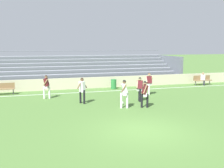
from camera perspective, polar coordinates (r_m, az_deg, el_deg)
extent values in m
plane|color=#517A38|center=(11.72, 6.87, -10.26)|extent=(160.00, 160.00, 0.00)
cube|color=white|center=(21.04, -3.87, -1.72)|extent=(44.00, 0.12, 0.01)
cube|color=beige|center=(22.70, -4.86, 0.27)|extent=(48.00, 0.16, 0.97)
cube|color=#9EA3AD|center=(23.83, -7.72, 0.22)|extent=(21.69, 0.36, 0.08)
cube|color=slate|center=(23.66, -7.64, -0.23)|extent=(21.69, 0.04, 0.32)
cube|color=#9EA3AD|center=(24.55, -8.00, 1.22)|extent=(21.69, 0.36, 0.08)
cube|color=slate|center=(24.37, -7.92, 0.79)|extent=(21.69, 0.04, 0.32)
cube|color=#9EA3AD|center=(25.27, -8.27, 2.16)|extent=(21.69, 0.36, 0.08)
cube|color=slate|center=(25.09, -8.20, 1.75)|extent=(21.69, 0.04, 0.32)
cube|color=#9EA3AD|center=(25.99, -8.52, 3.05)|extent=(21.69, 0.36, 0.08)
cube|color=slate|center=(25.81, -8.45, 2.66)|extent=(21.69, 0.04, 0.32)
cube|color=#9EA3AD|center=(26.73, -8.76, 3.89)|extent=(21.69, 0.36, 0.08)
cube|color=slate|center=(26.54, -8.69, 3.51)|extent=(21.69, 0.04, 0.32)
cube|color=#9EA3AD|center=(27.46, -8.98, 4.69)|extent=(21.69, 0.36, 0.08)
cube|color=slate|center=(27.28, -8.92, 4.33)|extent=(21.69, 0.04, 0.32)
cube|color=#9EA3AD|center=(28.21, -9.20, 5.44)|extent=(21.69, 0.36, 0.08)
cube|color=slate|center=(28.02, -9.14, 5.09)|extent=(21.69, 0.04, 0.32)
cube|color=#9EA3AD|center=(28.96, -9.40, 6.16)|extent=(21.69, 0.36, 0.08)
cube|color=slate|center=(28.77, -9.35, 5.82)|extent=(21.69, 0.04, 0.32)
cube|color=slate|center=(29.75, 12.39, 3.64)|extent=(0.20, 5.76, 2.58)
cylinder|color=slate|center=(29.19, -9.49, 7.26)|extent=(21.69, 0.06, 0.06)
cube|color=olive|center=(25.93, 19.44, 0.77)|extent=(1.80, 0.40, 0.06)
cube|color=olive|center=(26.05, 19.24, 1.37)|extent=(1.80, 0.05, 0.40)
cylinder|color=#47474C|center=(25.52, 17.99, 0.21)|extent=(0.07, 0.07, 0.45)
cylinder|color=#47474C|center=(26.42, 20.79, 0.34)|extent=(0.07, 0.07, 0.45)
cube|color=olive|center=(21.29, -23.14, -1.06)|extent=(1.80, 0.40, 0.06)
cube|color=olive|center=(21.43, -23.12, -0.32)|extent=(1.80, 0.05, 0.40)
cylinder|color=#47474C|center=(21.25, -21.02, -1.57)|extent=(0.07, 0.07, 0.45)
cylinder|color=#2D7F3D|center=(22.30, 0.36, -0.02)|extent=(0.47, 0.47, 0.84)
cylinder|color=#2D2D38|center=(25.79, 19.70, 0.21)|extent=(0.16, 0.16, 0.45)
cube|color=white|center=(25.90, 19.47, 1.41)|extent=(0.36, 0.24, 0.52)
sphere|color=#A87A5B|center=(25.86, 19.51, 2.21)|extent=(0.21, 0.21, 0.21)
cylinder|color=white|center=(15.56, 2.07, -3.68)|extent=(0.13, 0.13, 0.93)
cylinder|color=white|center=(15.56, 3.39, -3.68)|extent=(0.13, 0.13, 0.93)
cube|color=white|center=(15.47, 2.74, -2.07)|extent=(0.26, 0.38, 0.24)
cube|color=white|center=(15.41, 2.75, -0.97)|extent=(0.42, 0.42, 0.60)
cylinder|color=brown|center=(15.62, 2.85, -0.71)|extent=(0.35, 0.11, 0.48)
cylinder|color=brown|center=(15.20, 2.64, -0.96)|extent=(0.35, 0.11, 0.48)
sphere|color=brown|center=(15.35, 2.76, 0.44)|extent=(0.21, 0.21, 0.21)
sphere|color=black|center=(15.35, 2.76, 0.52)|extent=(0.20, 0.20, 0.20)
cylinder|color=black|center=(17.35, 6.23, -2.54)|extent=(0.13, 0.13, 0.86)
cylinder|color=black|center=(17.58, 6.05, -2.39)|extent=(0.13, 0.13, 0.86)
cube|color=white|center=(17.39, 6.16, -1.13)|extent=(0.42, 0.37, 0.24)
cube|color=#56191E|center=(17.35, 6.18, -0.15)|extent=(0.51, 0.51, 0.60)
cylinder|color=#D6A884|center=(17.24, 5.64, -0.07)|extent=(0.22, 0.31, 0.50)
cylinder|color=#D6A884|center=(17.44, 6.71, 0.01)|extent=(0.22, 0.31, 0.50)
sphere|color=#D6A884|center=(17.29, 6.20, 1.11)|extent=(0.21, 0.21, 0.21)
sphere|color=black|center=(17.29, 6.20, 1.18)|extent=(0.20, 0.20, 0.20)
cylinder|color=black|center=(16.98, -7.01, -2.73)|extent=(0.13, 0.13, 0.91)
cylinder|color=black|center=(16.72, -6.18, -2.89)|extent=(0.13, 0.13, 0.91)
cube|color=white|center=(16.77, -6.62, -1.36)|extent=(0.38, 0.42, 0.24)
cube|color=white|center=(16.72, -6.64, -0.34)|extent=(0.45, 0.47, 0.58)
cylinder|color=brown|center=(16.84, -6.05, -0.14)|extent=(0.34, 0.25, 0.47)
cylinder|color=brown|center=(16.60, -7.25, -0.29)|extent=(0.34, 0.25, 0.47)
sphere|color=brown|center=(16.67, -6.66, 0.96)|extent=(0.21, 0.21, 0.21)
sphere|color=black|center=(16.66, -6.67, 1.04)|extent=(0.20, 0.20, 0.20)
cylinder|color=black|center=(15.84, 7.84, -3.69)|extent=(0.13, 0.13, 0.84)
cylinder|color=black|center=(15.78, 6.61, -3.72)|extent=(0.13, 0.13, 0.84)
cube|color=white|center=(15.73, 7.26, -2.27)|extent=(0.30, 0.40, 0.24)
cube|color=#56191E|center=(15.67, 7.28, -1.20)|extent=(0.47, 0.46, 0.60)
cylinder|color=#A87A5B|center=(15.46, 7.35, -1.19)|extent=(0.26, 0.13, 0.51)
cylinder|color=#A87A5B|center=(15.87, 7.21, -0.93)|extent=(0.26, 0.13, 0.51)
sphere|color=#A87A5B|center=(15.61, 7.30, 0.20)|extent=(0.21, 0.21, 0.21)
sphere|color=black|center=(15.61, 7.31, 0.27)|extent=(0.20, 0.20, 0.20)
cylinder|color=white|center=(19.76, 8.20, -1.19)|extent=(0.13, 0.13, 0.87)
cylinder|color=white|center=(20.02, 8.18, -1.06)|extent=(0.13, 0.13, 0.87)
cube|color=white|center=(19.83, 8.21, 0.06)|extent=(0.40, 0.29, 0.24)
cube|color=#56191E|center=(19.79, 8.23, 0.92)|extent=(0.45, 0.43, 0.60)
cylinder|color=beige|center=(19.74, 7.68, 1.03)|extent=(0.16, 0.41, 0.44)
cylinder|color=beige|center=(19.83, 8.79, 1.04)|extent=(0.16, 0.41, 0.44)
sphere|color=beige|center=(19.74, 8.26, 2.03)|extent=(0.21, 0.21, 0.21)
sphere|color=brown|center=(19.74, 8.26, 2.09)|extent=(0.20, 0.20, 0.20)
cylinder|color=white|center=(18.87, -14.80, -1.83)|extent=(0.13, 0.13, 0.89)
cylinder|color=white|center=(18.84, -13.70, -1.80)|extent=(0.13, 0.13, 0.89)
cube|color=white|center=(18.78, -14.30, -0.53)|extent=(0.32, 0.41, 0.24)
cube|color=#56191E|center=(18.74, -14.33, 0.37)|extent=(0.44, 0.47, 0.59)
cylinder|color=#A87A5B|center=(18.94, -14.20, 0.58)|extent=(0.36, 0.18, 0.47)
cylinder|color=#A87A5B|center=(18.53, -14.47, 0.40)|extent=(0.36, 0.18, 0.47)
sphere|color=#A87A5B|center=(18.69, -14.37, 1.54)|extent=(0.21, 0.21, 0.21)
sphere|color=black|center=(18.69, -14.38, 1.61)|extent=(0.20, 0.20, 0.20)
sphere|color=white|center=(16.49, 2.22, -4.23)|extent=(0.22, 0.22, 0.22)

